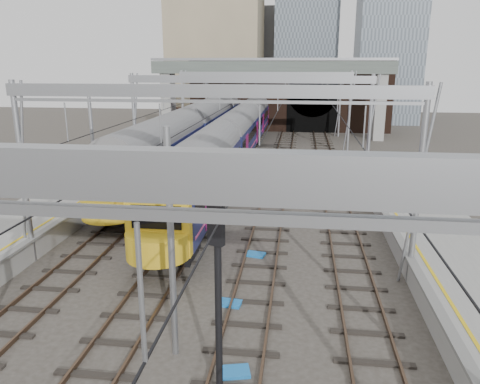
# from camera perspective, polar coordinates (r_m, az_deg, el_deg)

# --- Properties ---
(tracks) EXTENTS (14.40, 80.00, 0.22)m
(tracks) POSITION_cam_1_polar(r_m,az_deg,el_deg) (26.91, -0.67, -3.26)
(tracks) COLOR #4C3828
(tracks) RESTS_ON ground
(overhead_line) EXTENTS (16.80, 80.00, 8.00)m
(overhead_line) POSITION_cam_1_polar(r_m,az_deg,el_deg) (32.00, 0.95, 11.70)
(overhead_line) COLOR gray
(overhead_line) RESTS_ON ground
(retaining_wall) EXTENTS (28.00, 2.75, 9.00)m
(retaining_wall) POSITION_cam_1_polar(r_m,az_deg,el_deg) (62.36, 5.46, 11.38)
(retaining_wall) COLOR black
(retaining_wall) RESTS_ON ground
(overbridge) EXTENTS (28.00, 3.00, 9.25)m
(overbridge) POSITION_cam_1_polar(r_m,az_deg,el_deg) (56.37, 3.85, 13.98)
(overbridge) COLOR gray
(overbridge) RESTS_ON ground
(city_skyline) EXTENTS (37.50, 27.50, 60.00)m
(city_skyline) POSITION_cam_1_polar(r_m,az_deg,el_deg) (81.17, 7.23, 21.27)
(city_skyline) COLOR tan
(city_skyline) RESTS_ON ground
(train_main) EXTENTS (2.78, 64.32, 4.79)m
(train_main) POSITION_cam_1_polar(r_m,az_deg,el_deg) (49.98, 0.92, 8.33)
(train_main) COLOR black
(train_main) RESTS_ON ground
(train_second) EXTENTS (3.01, 52.08, 5.10)m
(train_second) POSITION_cam_1_polar(r_m,az_deg,el_deg) (49.15, -3.97, 8.33)
(train_second) COLOR black
(train_second) RESTS_ON ground
(signal_near_centre) EXTENTS (0.43, 0.49, 5.50)m
(signal_near_centre) POSITION_cam_1_polar(r_m,az_deg,el_deg) (11.65, -2.73, -11.23)
(signal_near_centre) COLOR black
(signal_near_centre) RESTS_ON ground
(equip_cover_a) EXTENTS (0.90, 0.69, 0.10)m
(equip_cover_a) POSITION_cam_1_polar(r_m,az_deg,el_deg) (17.82, -1.24, -13.39)
(equip_cover_a) COLOR blue
(equip_cover_a) RESTS_ON ground
(equip_cover_b) EXTENTS (0.96, 0.76, 0.10)m
(equip_cover_b) POSITION_cam_1_polar(r_m,az_deg,el_deg) (21.96, 1.90, -7.61)
(equip_cover_b) COLOR blue
(equip_cover_b) RESTS_ON ground
(equip_cover_c) EXTENTS (0.96, 0.78, 0.10)m
(equip_cover_c) POSITION_cam_1_polar(r_m,az_deg,el_deg) (14.44, -0.60, -21.07)
(equip_cover_c) COLOR blue
(equip_cover_c) RESTS_ON ground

